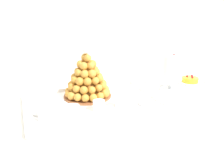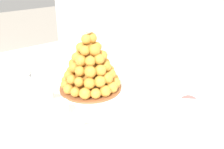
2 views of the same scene
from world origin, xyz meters
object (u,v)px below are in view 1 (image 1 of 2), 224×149
(dessert_cup_mid_right, at_px, (121,102))
(dessert_cup_right, at_px, (144,100))
(creme_brulee_ramekin, at_px, (42,109))
(serving_tray, at_px, (92,103))
(croquembouche, at_px, (87,78))
(dessert_cup_mid_left, at_px, (73,112))
(dessert_cup_centre, at_px, (99,106))
(fruit_tart_plate, at_px, (190,81))
(wine_glass, at_px, (33,71))
(macaron_goblet, at_px, (171,68))
(dessert_cup_left, at_px, (44,115))

(dessert_cup_mid_right, xyz_separation_m, dessert_cup_right, (0.12, -0.01, -0.00))
(dessert_cup_right, relative_size, creme_brulee_ramekin, 0.58)
(serving_tray, distance_m, croquembouche, 0.14)
(dessert_cup_mid_left, height_order, dessert_cup_centre, dessert_cup_mid_left)
(fruit_tart_plate, bearing_deg, wine_glass, 165.32)
(serving_tray, bearing_deg, dessert_cup_mid_right, -42.18)
(dessert_cup_centre, xyz_separation_m, dessert_cup_mid_right, (0.11, -0.00, 0.00))
(creme_brulee_ramekin, distance_m, fruit_tart_plate, 0.91)
(dessert_cup_mid_left, bearing_deg, wine_glass, 105.66)
(croquembouche, distance_m, macaron_goblet, 0.48)
(fruit_tart_plate, bearing_deg, macaron_goblet, -166.75)
(creme_brulee_ramekin, distance_m, wine_glass, 0.36)
(dessert_cup_right, bearing_deg, croquembouche, 137.35)
(croquembouche, distance_m, dessert_cup_right, 0.31)
(dessert_cup_left, relative_size, dessert_cup_centre, 0.98)
(croquembouche, relative_size, wine_glass, 1.73)
(dessert_cup_mid_left, distance_m, creme_brulee_ramekin, 0.15)
(dessert_cup_mid_left, distance_m, dessert_cup_right, 0.34)
(dessert_cup_left, relative_size, creme_brulee_ramekin, 0.61)
(dessert_cup_mid_left, bearing_deg, creme_brulee_ramekin, 140.14)
(croquembouche, xyz_separation_m, fruit_tart_plate, (0.66, -0.00, -0.09))
(serving_tray, relative_size, dessert_cup_centre, 11.68)
(dessert_cup_right, xyz_separation_m, fruit_tart_plate, (0.44, 0.20, -0.02))
(dessert_cup_mid_left, xyz_separation_m, dessert_cup_mid_right, (0.23, 0.01, 0.00))
(fruit_tart_plate, bearing_deg, serving_tray, -172.18)
(dessert_cup_centre, distance_m, dessert_cup_right, 0.22)
(serving_tray, bearing_deg, dessert_cup_centre, -88.93)
(croquembouche, bearing_deg, macaron_goblet, -5.25)
(macaron_goblet, bearing_deg, fruit_tart_plate, 13.25)
(croquembouche, xyz_separation_m, creme_brulee_ramekin, (-0.24, -0.11, -0.09))
(dessert_cup_left, height_order, wine_glass, wine_glass)
(dessert_cup_centre, bearing_deg, dessert_cup_mid_left, -171.30)
(croquembouche, bearing_deg, dessert_cup_left, -142.30)
(dessert_cup_centre, height_order, fruit_tart_plate, dessert_cup_centre)
(dessert_cup_left, bearing_deg, serving_tray, 21.44)
(croquembouche, bearing_deg, dessert_cup_mid_right, -61.52)
(croquembouche, bearing_deg, fruit_tart_plate, -0.08)
(macaron_goblet, distance_m, fruit_tart_plate, 0.22)
(wine_glass, bearing_deg, dessert_cup_mid_right, -50.61)
(serving_tray, bearing_deg, dessert_cup_left, -158.56)
(croquembouche, height_order, dessert_cup_right, croquembouche)
(dessert_cup_centre, bearing_deg, dessert_cup_mid_right, -2.54)
(serving_tray, distance_m, fruit_tart_plate, 0.68)
(dessert_cup_left, xyz_separation_m, wine_glass, (-0.01, 0.42, 0.08))
(serving_tray, relative_size, macaron_goblet, 2.91)
(dessert_cup_centre, distance_m, macaron_goblet, 0.51)
(dessert_cup_mid_right, relative_size, creme_brulee_ramekin, 0.72)
(croquembouche, xyz_separation_m, dessert_cup_mid_right, (0.10, -0.19, -0.07))
(dessert_cup_mid_left, xyz_separation_m, dessert_cup_right, (0.34, 0.00, -0.00))
(serving_tray, relative_size, wine_glass, 4.15)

